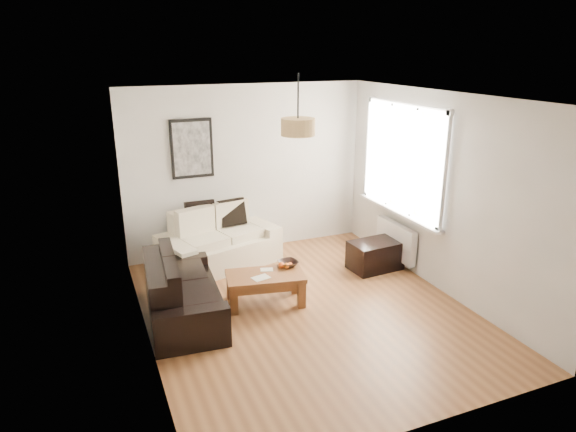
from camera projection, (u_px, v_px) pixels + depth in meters
name	position (u px, v px, depth m)	size (l,w,h in m)	color
floor	(306.00, 310.00, 6.35)	(4.50, 4.50, 0.00)	brown
ceiling	(309.00, 96.00, 5.53)	(3.80, 4.50, 0.00)	white
wall_back	(247.00, 170.00, 7.92)	(3.80, 0.04, 2.60)	silver
wall_front	(428.00, 292.00, 3.97)	(3.80, 0.04, 2.60)	silver
wall_left	(140.00, 232.00, 5.25)	(0.04, 4.50, 2.60)	silver
wall_right	(441.00, 194.00, 6.63)	(0.04, 4.50, 2.60)	silver
window_bay	(404.00, 159.00, 7.23)	(0.14, 1.90, 1.60)	white
radiator	(396.00, 240.00, 7.60)	(0.10, 0.90, 0.52)	white
poster	(192.00, 149.00, 7.45)	(0.62, 0.04, 0.87)	black
pendant_shade	(298.00, 127.00, 5.91)	(0.40, 0.40, 0.20)	tan
loveseat_cream	(219.00, 238.00, 7.56)	(1.68, 0.92, 0.84)	beige
sofa_leather	(183.00, 289.00, 6.09)	(1.68, 0.82, 0.73)	black
coffee_table	(265.00, 289.00, 6.48)	(0.97, 0.53, 0.40)	brown
ottoman	(375.00, 255.00, 7.48)	(0.73, 0.47, 0.42)	black
cushion_left	(201.00, 215.00, 7.56)	(0.43, 0.13, 0.43)	black
cushion_right	(232.00, 212.00, 7.74)	(0.40, 0.13, 0.40)	black
fruit_bowl	(288.00, 263.00, 6.66)	(0.25, 0.25, 0.06)	black
orange_a	(287.00, 266.00, 6.57)	(0.07, 0.07, 0.07)	orange
orange_b	(290.00, 265.00, 6.60)	(0.06, 0.06, 0.06)	#FF5715
orange_c	(281.00, 265.00, 6.58)	(0.08, 0.08, 0.08)	#E55013
papers	(261.00, 278.00, 6.31)	(0.21, 0.15, 0.01)	silver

